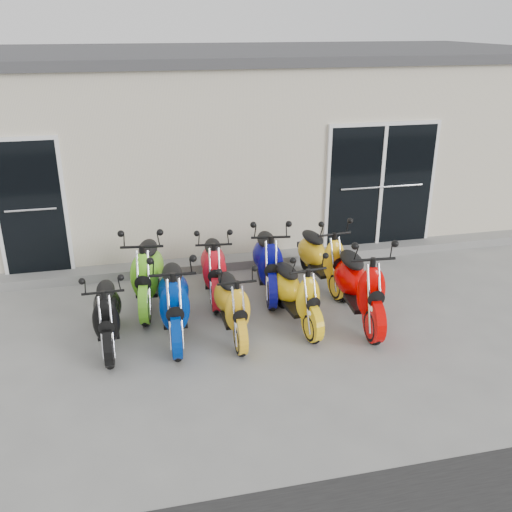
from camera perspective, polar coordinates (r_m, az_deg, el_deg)
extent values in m
plane|color=gray|center=(8.00, 0.97, -6.58)|extent=(80.00, 80.00, 0.00)
cube|color=beige|center=(12.31, -4.89, 11.75)|extent=(14.00, 6.00, 3.20)
cube|color=#3F3F42|center=(12.11, -5.16, 19.57)|extent=(14.20, 6.20, 0.16)
cube|color=gray|center=(9.74, -1.86, -0.54)|extent=(14.00, 0.40, 0.15)
cube|color=black|center=(9.45, -21.62, 4.76)|extent=(1.07, 0.08, 2.22)
cube|color=black|center=(10.27, 12.38, 7.17)|extent=(2.02, 0.08, 2.22)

